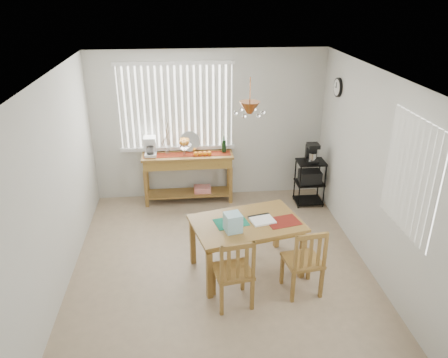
{
  "coord_description": "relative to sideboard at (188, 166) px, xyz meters",
  "views": [
    {
      "loc": [
        -0.44,
        -5.0,
        3.56
      ],
      "look_at": [
        0.1,
        0.55,
        1.05
      ],
      "focal_mm": 35.0,
      "sensor_mm": 36.0,
      "label": 1
    }
  ],
  "objects": [
    {
      "name": "ground",
      "position": [
        0.38,
        -2.01,
        -0.66
      ],
      "size": [
        4.0,
        4.5,
        0.01
      ],
      "primitive_type": "cube",
      "color": "tan"
    },
    {
      "name": "room_shell",
      "position": [
        0.38,
        -2.0,
        1.03
      ],
      "size": [
        4.2,
        4.7,
        2.7
      ],
      "color": "silver",
      "rests_on": "ground"
    },
    {
      "name": "sideboard",
      "position": [
        0.0,
        0.0,
        0.0
      ],
      "size": [
        1.56,
        0.44,
        0.88
      ],
      "color": "olive",
      "rests_on": "ground"
    },
    {
      "name": "sideboard_items",
      "position": [
        -0.25,
        0.01,
        0.35
      ],
      "size": [
        1.48,
        0.37,
        0.67
      ],
      "color": "maroon",
      "rests_on": "sideboard"
    },
    {
      "name": "wire_cart",
      "position": [
        2.08,
        -0.32,
        -0.18
      ],
      "size": [
        0.47,
        0.37,
        0.8
      ],
      "color": "black",
      "rests_on": "ground"
    },
    {
      "name": "cart_items",
      "position": [
        2.08,
        -0.31,
        0.29
      ],
      "size": [
        0.19,
        0.22,
        0.33
      ],
      "color": "black",
      "rests_on": "wire_cart"
    },
    {
      "name": "dining_table",
      "position": [
        0.71,
        -2.15,
        -0.0
      ],
      "size": [
        1.55,
        1.19,
        0.74
      ],
      "color": "olive",
      "rests_on": "ground"
    },
    {
      "name": "table_items",
      "position": [
        0.6,
        -2.3,
        0.17
      ],
      "size": [
        1.14,
        0.52,
        0.24
      ],
      "color": "#147355",
      "rests_on": "dining_table"
    },
    {
      "name": "chair_left",
      "position": [
        0.46,
        -2.83,
        -0.2
      ],
      "size": [
        0.5,
        0.5,
        0.94
      ],
      "color": "olive",
      "rests_on": "ground"
    },
    {
      "name": "chair_right",
      "position": [
        1.34,
        -2.69,
        -0.2
      ],
      "size": [
        0.49,
        0.49,
        0.94
      ],
      "color": "olive",
      "rests_on": "ground"
    }
  ]
}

